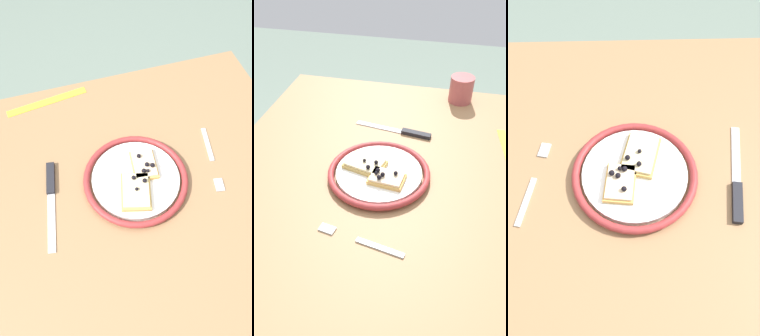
# 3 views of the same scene
# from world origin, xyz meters

# --- Properties ---
(ground_plane) EXTENTS (6.00, 6.00, 0.00)m
(ground_plane) POSITION_xyz_m (0.00, 0.00, 0.00)
(ground_plane) COLOR slate
(dining_table) EXTENTS (0.99, 0.83, 0.74)m
(dining_table) POSITION_xyz_m (0.00, 0.00, 0.64)
(dining_table) COLOR #936D47
(dining_table) RESTS_ON ground_plane
(plate) EXTENTS (0.27, 0.27, 0.02)m
(plate) POSITION_xyz_m (-0.03, -0.03, 0.75)
(plate) COLOR white
(plate) RESTS_ON dining_table
(pizza_slice_near) EXTENTS (0.10, 0.12, 0.03)m
(pizza_slice_near) POSITION_xyz_m (-0.02, 0.01, 0.76)
(pizza_slice_near) COLOR tan
(pizza_slice_near) RESTS_ON plate
(pizza_slice_far) EXTENTS (0.07, 0.09, 0.03)m
(pizza_slice_far) POSITION_xyz_m (-0.06, -0.05, 0.76)
(pizza_slice_far) COLOR tan
(pizza_slice_far) RESTS_ON plate
(knife) EXTENTS (0.06, 0.24, 0.01)m
(knife) POSITION_xyz_m (0.18, -0.06, 0.74)
(knife) COLOR silver
(knife) RESTS_ON dining_table
(fork) EXTENTS (0.06, 0.20, 0.00)m
(fork) POSITION_xyz_m (-0.25, -0.03, 0.74)
(fork) COLOR #B7B7B7
(fork) RESTS_ON dining_table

